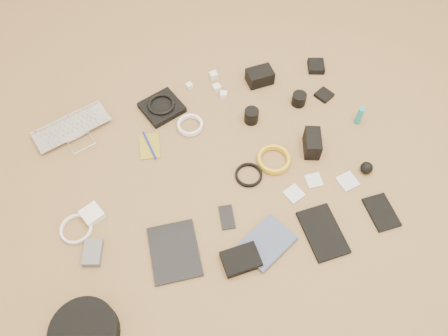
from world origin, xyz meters
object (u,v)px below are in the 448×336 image
object	(u,v)px
phone	(227,217)
headphone_case	(84,333)
laptop	(76,135)
paperback	(281,256)
dslr_camera	(260,76)
tablet	(175,251)

from	to	relation	value
phone	headphone_case	distance (m)	0.64
headphone_case	laptop	bearing A→B (deg)	82.65
phone	paperback	size ratio (longest dim) A/B	0.53
headphone_case	paperback	bearing A→B (deg)	2.60
dslr_camera	phone	distance (m)	0.73
dslr_camera	headphone_case	bearing A→B (deg)	-138.68
headphone_case	tablet	bearing A→B (deg)	26.82
tablet	headphone_case	size ratio (longest dim) A/B	1.01
paperback	dslr_camera	bearing A→B (deg)	-41.36
laptop	dslr_camera	xyz separation A→B (m)	(0.87, 0.03, 0.02)
dslr_camera	tablet	size ratio (longest dim) A/B	0.52
dslr_camera	phone	xyz separation A→B (m)	(-0.38, -0.62, -0.03)
laptop	headphone_case	bearing A→B (deg)	-112.24
headphone_case	paperback	size ratio (longest dim) A/B	1.19
tablet	phone	xyz separation A→B (m)	(0.23, 0.07, -0.00)
laptop	dslr_camera	bearing A→B (deg)	-12.70
dslr_camera	paperback	bearing A→B (deg)	-107.00
dslr_camera	paperback	size ratio (longest dim) A/B	0.62
dslr_camera	tablet	xyz separation A→B (m)	(-0.62, -0.68, -0.03)
laptop	headphone_case	world-z (taller)	headphone_case
phone	headphone_case	world-z (taller)	headphone_case
tablet	paperback	bearing A→B (deg)	-15.66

